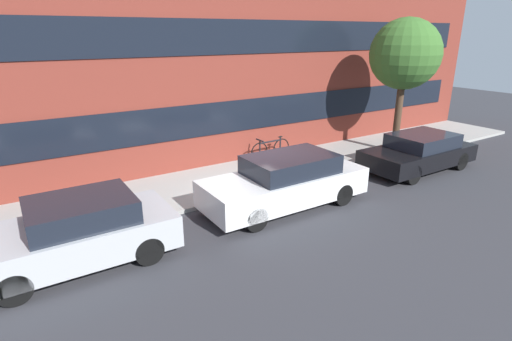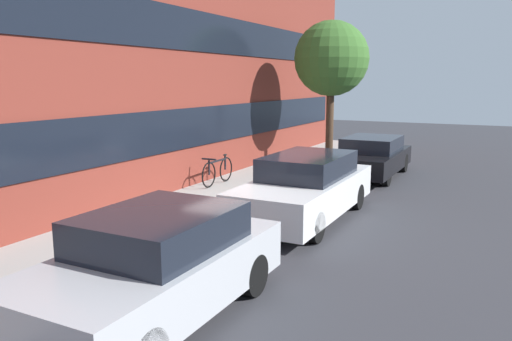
# 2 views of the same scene
# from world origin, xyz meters

# --- Properties ---
(ground_plane) EXTENTS (56.00, 56.00, 0.00)m
(ground_plane) POSITION_xyz_m (0.00, 0.00, 0.00)
(ground_plane) COLOR #333338
(sidewalk_strip) EXTENTS (28.00, 2.96, 0.11)m
(sidewalk_strip) POSITION_xyz_m (0.00, 1.48, 0.06)
(sidewalk_strip) COLOR #9E9E99
(sidewalk_strip) RESTS_ON ground_plane
(rowhouse_facade) EXTENTS (28.00, 1.02, 7.99)m
(rowhouse_facade) POSITION_xyz_m (0.00, 3.40, 4.00)
(rowhouse_facade) COLOR maroon
(rowhouse_facade) RESTS_ON ground_plane
(parked_car_silver) EXTENTS (3.88, 1.82, 1.40)m
(parked_car_silver) POSITION_xyz_m (-4.95, -1.05, 0.70)
(parked_car_silver) COLOR #B2B5BA
(parked_car_silver) RESTS_ON ground_plane
(parked_car_white) EXTENTS (4.59, 1.75, 1.44)m
(parked_car_white) POSITION_xyz_m (0.32, -1.05, 0.72)
(parked_car_white) COLOR silver
(parked_car_white) RESTS_ON ground_plane
(parked_car_black) EXTENTS (4.17, 1.81, 1.26)m
(parked_car_black) POSITION_xyz_m (6.03, -1.05, 0.64)
(parked_car_black) COLOR black
(parked_car_black) RESTS_ON ground_plane
(fire_hydrant) EXTENTS (0.55, 0.31, 0.73)m
(fire_hydrant) POSITION_xyz_m (-4.94, 0.59, 0.48)
(fire_hydrant) COLOR red
(fire_hydrant) RESTS_ON sidewalk_strip
(bicycle) EXTENTS (1.71, 0.44, 0.82)m
(bicycle) POSITION_xyz_m (2.18, 2.37, 0.52)
(bicycle) COLOR black
(bicycle) RESTS_ON sidewalk_strip
(street_tree) EXTENTS (2.56, 2.56, 4.96)m
(street_tree) POSITION_xyz_m (6.91, 0.67, 3.76)
(street_tree) COLOR #473323
(street_tree) RESTS_ON sidewalk_strip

